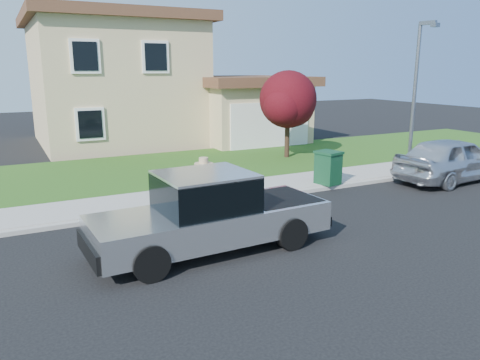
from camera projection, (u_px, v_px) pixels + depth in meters
name	position (u px, v px, depth m)	size (l,w,h in m)	color
ground	(272.00, 233.00, 11.89)	(80.00, 80.00, 0.00)	black
curb	(252.00, 199.00, 14.83)	(40.00, 0.20, 0.12)	gray
sidewalk	(236.00, 190.00, 15.77)	(40.00, 2.00, 0.15)	gray
lawn	(188.00, 167.00, 19.67)	(40.00, 7.00, 0.10)	#204714
house	(141.00, 85.00, 25.90)	(14.00, 11.30, 6.85)	tan
pickup_truck	(210.00, 214.00, 10.60)	(5.66, 2.20, 1.84)	black
woman	(204.00, 197.00, 11.84)	(0.70, 0.53, 1.93)	#E7927E
sedan	(453.00, 159.00, 17.17)	(1.96, 4.86, 1.66)	silver
ornamental_tree	(289.00, 102.00, 21.01)	(2.85, 2.57, 3.91)	black
trash_bin	(328.00, 167.00, 16.23)	(0.85, 0.94, 1.15)	#0F381F
street_lamp	(416.00, 92.00, 16.85)	(0.32, 0.74, 5.68)	slate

